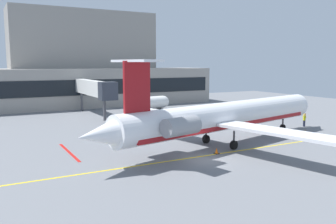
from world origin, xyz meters
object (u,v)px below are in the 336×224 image
object	(u,v)px
regional_jet	(225,116)
pushback_tractor	(164,121)
fuel_tank	(153,103)
baggage_tug	(212,115)
marshaller	(304,120)

from	to	relation	value
regional_jet	pushback_tractor	world-z (taller)	regional_jet
pushback_tractor	fuel_tank	world-z (taller)	fuel_tank
regional_jet	baggage_tug	bearing A→B (deg)	58.76
baggage_tug	marshaller	size ratio (longest dim) A/B	2.20
fuel_tank	marshaller	world-z (taller)	fuel_tank
fuel_tank	marshaller	xyz separation A→B (m)	(10.72, -24.90, -0.51)
regional_jet	fuel_tank	distance (m)	29.18
pushback_tractor	baggage_tug	bearing A→B (deg)	12.78
pushback_tractor	marshaller	bearing A→B (deg)	-25.88
pushback_tractor	fuel_tank	distance (m)	17.79
baggage_tug	fuel_tank	size ratio (longest dim) A/B	0.59
regional_jet	marshaller	size ratio (longest dim) A/B	18.07
fuel_tank	marshaller	size ratio (longest dim) A/B	3.70
pushback_tractor	fuel_tank	size ratio (longest dim) A/B	0.49
baggage_tug	fuel_tank	distance (m)	14.71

